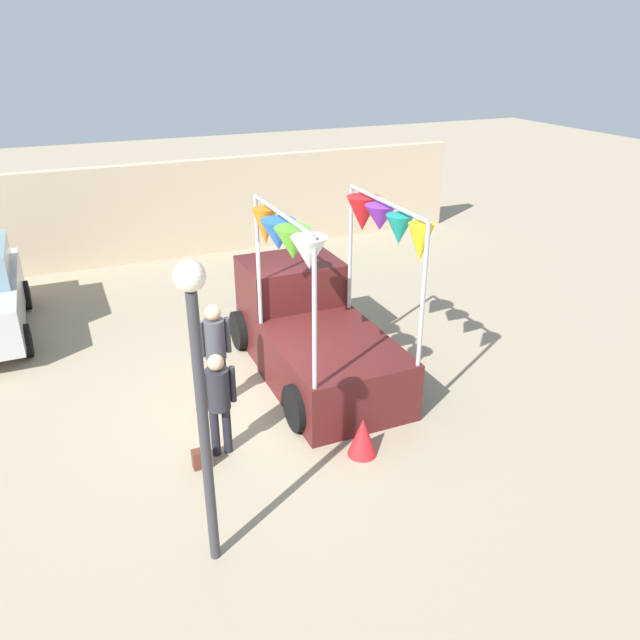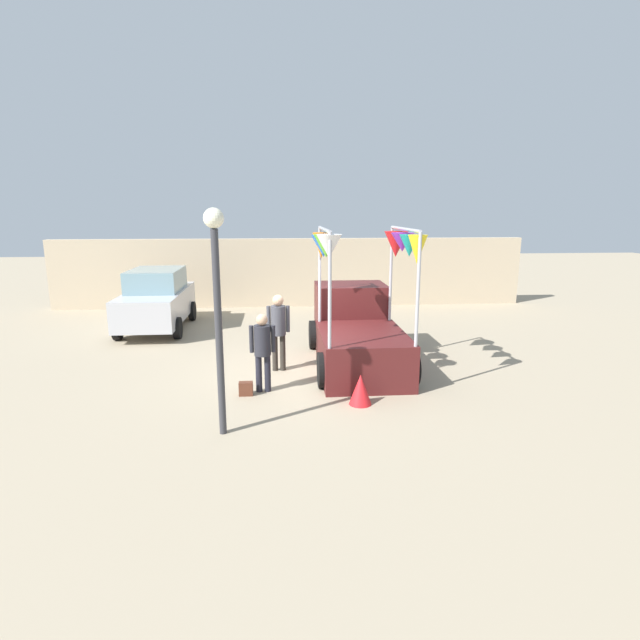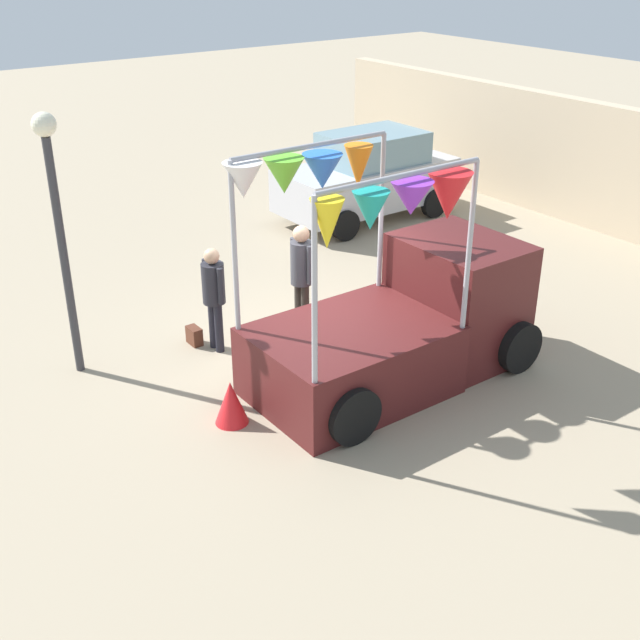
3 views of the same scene
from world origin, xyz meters
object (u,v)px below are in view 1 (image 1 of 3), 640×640
person_customer (218,396)px  folded_kite_bundle_crimson (363,437)px  vendor_truck (311,323)px  handbag (202,458)px  street_lamp (199,378)px  person_vendor (215,345)px

person_customer → folded_kite_bundle_crimson: bearing=-24.4°
vendor_truck → handbag: vendor_truck is taller
person_customer → folded_kite_bundle_crimson: size_ratio=2.73×
street_lamp → folded_kite_bundle_crimson: (2.51, 1.08, -2.15)m
handbag → person_customer: bearing=29.7°
person_vendor → handbag: (-0.67, -1.56, -0.95)m
vendor_truck → street_lamp: 4.95m
street_lamp → person_customer: bearing=72.1°
handbag → folded_kite_bundle_crimson: (2.24, -0.66, 0.16)m
vendor_truck → folded_kite_bundle_crimson: size_ratio=6.74×
street_lamp → vendor_truck: bearing=53.1°
person_vendor → handbag: bearing=-113.3°
person_vendor → street_lamp: (-0.95, -3.30, 1.35)m
vendor_truck → folded_kite_bundle_crimson: 2.78m
person_customer → handbag: 0.94m
person_customer → person_vendor: (0.32, 1.36, 0.11)m
person_vendor → folded_kite_bundle_crimson: bearing=-54.8°
vendor_truck → folded_kite_bundle_crimson: (-0.31, -2.69, -0.64)m
vendor_truck → handbag: 3.36m
handbag → folded_kite_bundle_crimson: 2.34m
folded_kite_bundle_crimson → person_customer: bearing=155.6°
person_vendor → vendor_truck: bearing=14.1°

